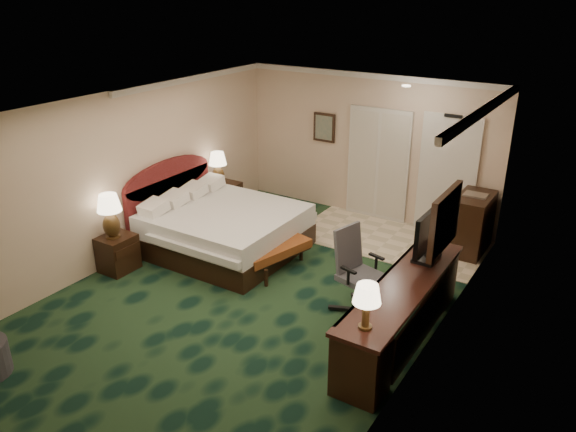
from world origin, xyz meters
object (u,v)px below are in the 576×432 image
Objects in this scene: bed_bench at (276,258)px; desk_chair at (362,274)px; nightstand_far at (223,201)px; lamp_near at (110,216)px; nightstand_near at (118,253)px; lamp_far at (218,169)px; desk at (401,312)px; bed at (226,230)px; tv at (429,235)px; minibar at (472,224)px.

desk_chair reaches higher than bed_bench.
lamp_near is (-0.05, -2.59, 0.58)m from nightstand_far.
nightstand_far is 2.39m from bed_bench.
nightstand_near is at bearing -90.88° from nightstand_far.
nightstand_near is 0.48× the size of bed_bench.
lamp_far reaches higher than desk_chair.
bed_bench is 0.43× the size of desk.
bed is 3.55m from tv.
lamp_near is at bearing -132.96° from bed_bench.
nightstand_near is 0.64m from lamp_near.
bed reaches higher than nightstand_near.
desk_chair is at bearing -145.85° from tv.
nightstand_near is 0.64× the size of tv.
bed is 2.83m from desk_chair.
nightstand_near is 2.56m from nightstand_far.
lamp_near is at bearing -90.51° from lamp_far.
lamp_near is at bearing -172.14° from desk.
nightstand_far is 1.07× the size of lamp_far.
bed_bench is (2.09, 1.35, -0.72)m from lamp_near.
desk_chair is 2.81m from minibar.
desk is 3.14× the size of tv.
tv is (3.45, -0.12, 0.81)m from bed.
desk_chair is at bearing -11.76° from bed.
desk_chair is at bearing -23.49° from lamp_far.
lamp_near is 0.77× the size of tv.
lamp_far is 4.85m from desk.
nightstand_far is 0.68× the size of minibar.
lamp_far is at bearing -166.03° from minibar.
nightstand_near is at bearing -90.27° from lamp_far.
tv is (0.01, 0.76, 0.76)m from desk.
bed is at bearing -47.12° from lamp_far.
tv reaches higher than bed_bench.
lamp_near is 2.59m from bed_bench.
nightstand_far is 0.24× the size of desk.
nightstand_far is 4.82m from desk.
minibar reaches higher than desk.
bed is 1.88× the size of bed_bench.
bed_bench is at bearing -135.83° from minibar.
lamp_near is at bearing -91.12° from nightstand_far.
nightstand_near is 4.47m from desk.
lamp_near reaches higher than minibar.
desk_chair reaches higher than nightstand_near.
tv is at bearing -90.20° from minibar.
minibar is at bearing 58.39° from bed_bench.
minibar is at bearing 31.86° from bed.
nightstand_near is 0.91× the size of lamp_far.
bed_bench is (1.10, -0.15, -0.16)m from bed.
nightstand_near is 2.60m from lamp_far.
lamp_near is 4.66m from tv.
desk_chair reaches higher than nightstand_far.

